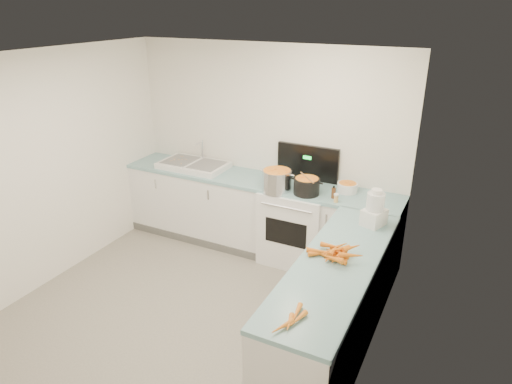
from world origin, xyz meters
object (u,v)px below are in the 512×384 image
at_px(stove, 297,223).
at_px(extract_bottle, 334,193).
at_px(mixing_bowl, 347,187).
at_px(steel_pot, 277,181).
at_px(spice_jar, 336,199).
at_px(food_processor, 375,210).
at_px(sink, 194,165).
at_px(black_pot, 307,187).

bearing_deg(stove, extract_bottle, -15.12).
distance_m(stove, mixing_bowl, 0.76).
relative_size(steel_pot, spice_jar, 4.23).
height_order(mixing_bowl, food_processor, food_processor).
relative_size(stove, extract_bottle, 11.51).
relative_size(mixing_bowl, spice_jar, 2.83).
height_order(mixing_bowl, spice_jar, mixing_bowl).
bearing_deg(mixing_bowl, spice_jar, -94.18).
height_order(sink, extract_bottle, sink).
bearing_deg(black_pot, steel_pot, -176.09).
height_order(black_pot, spice_jar, black_pot).
bearing_deg(spice_jar, mixing_bowl, 85.82).
distance_m(stove, steel_pot, 0.63).
height_order(extract_bottle, spice_jar, extract_bottle).
xyz_separation_m(mixing_bowl, extract_bottle, (-0.08, -0.24, 0.01)).
relative_size(black_pot, spice_jar, 3.56).
distance_m(sink, food_processor, 2.53).
bearing_deg(food_processor, black_pot, 153.28).
bearing_deg(extract_bottle, food_processor, -39.62).
distance_m(steel_pot, spice_jar, 0.72).
xyz_separation_m(steel_pot, food_processor, (1.20, -0.40, 0.05)).
bearing_deg(sink, black_pot, -5.79).
distance_m(stove, extract_bottle, 0.71).
bearing_deg(extract_bottle, stove, 164.88).
bearing_deg(mixing_bowl, stove, -167.97).
distance_m(sink, extract_bottle, 1.92).
bearing_deg(black_pot, food_processor, -26.72).
xyz_separation_m(mixing_bowl, spice_jar, (-0.02, -0.34, -0.01)).
distance_m(black_pot, mixing_bowl, 0.47).
height_order(spice_jar, food_processor, food_processor).
xyz_separation_m(sink, spice_jar, (1.97, -0.24, 0.00)).
distance_m(stove, sink, 1.54).
xyz_separation_m(steel_pot, black_pot, (0.35, 0.02, -0.02)).
bearing_deg(mixing_bowl, steel_pot, -158.75).
bearing_deg(stove, steel_pot, -138.51).
bearing_deg(extract_bottle, steel_pot, -175.95).
xyz_separation_m(black_pot, food_processor, (0.85, -0.43, 0.08)).
relative_size(stove, mixing_bowl, 5.96).
distance_m(sink, steel_pot, 1.27).
xyz_separation_m(stove, sink, (-1.45, 0.02, 0.50)).
xyz_separation_m(sink, food_processor, (2.45, -0.59, 0.12)).
bearing_deg(mixing_bowl, sink, -177.11).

